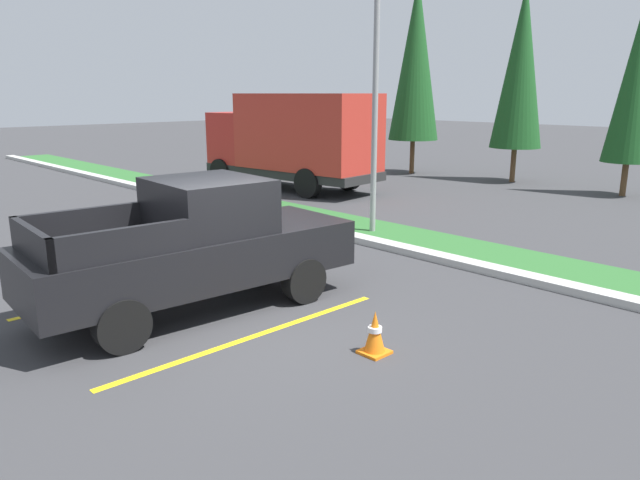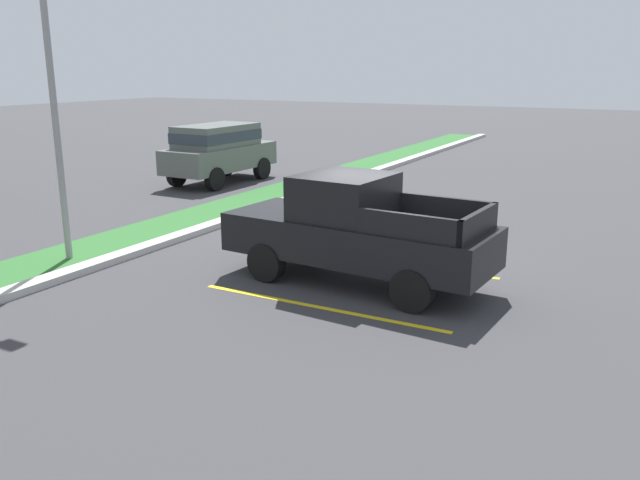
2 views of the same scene
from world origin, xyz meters
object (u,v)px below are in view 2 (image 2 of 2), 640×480
(pickup_truck_main, at_px, (355,230))
(traffic_cone, at_px, (382,229))
(street_light, at_px, (57,82))
(suv_distant, at_px, (219,149))

(pickup_truck_main, relative_size, traffic_cone, 8.91)
(pickup_truck_main, bearing_deg, street_light, 105.43)
(pickup_truck_main, distance_m, traffic_cone, 3.30)
(suv_distant, relative_size, street_light, 0.72)
(street_light, xyz_separation_m, traffic_cone, (4.75, -5.15, -3.49))
(suv_distant, height_order, street_light, street_light)
(pickup_truck_main, xyz_separation_m, street_light, (-1.63, 5.91, 2.74))
(suv_distant, distance_m, street_light, 10.43)
(street_light, bearing_deg, suv_distant, 19.06)
(traffic_cone, bearing_deg, suv_distant, 60.35)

